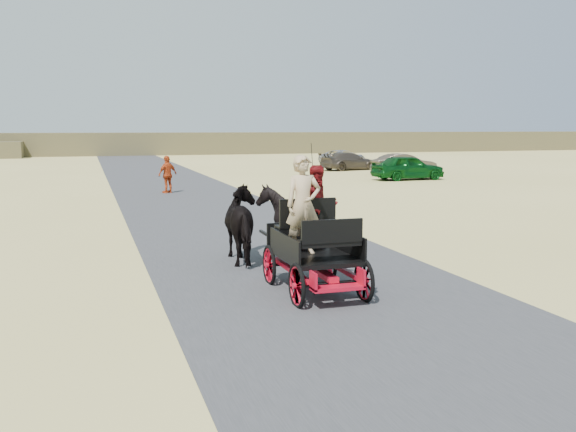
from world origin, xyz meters
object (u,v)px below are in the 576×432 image
object	(u,v)px
car_a	(408,167)
horse_left	(246,224)
car_d	(343,157)
carriage	(314,273)
horse_right	(292,222)
car_c	(349,161)
car_b	(404,164)
pedestrian	(168,174)

from	to	relation	value
car_a	horse_left	bearing A→B (deg)	140.62
car_a	car_d	bearing A→B (deg)	-11.63
carriage	horse_right	world-z (taller)	horse_right
carriage	car_c	world-z (taller)	car_c
carriage	horse_left	size ratio (longest dim) A/B	1.20
horse_right	car_c	xyz separation A→B (m)	(13.27, 28.06, -0.23)
carriage	car_b	distance (m)	29.75
carriage	pedestrian	distance (m)	18.80
horse_right	car_d	xyz separation A→B (m)	(15.67, 35.01, -0.27)
horse_left	car_d	world-z (taller)	horse_left
carriage	car_d	size ratio (longest dim) A/B	0.58
car_a	car_c	size ratio (longest dim) A/B	0.98
horse_left	horse_right	world-z (taller)	horse_right
car_b	car_c	size ratio (longest dim) A/B	0.95
pedestrian	car_c	size ratio (longest dim) A/B	0.40
car_a	car_b	bearing A→B (deg)	-26.96
horse_left	horse_right	xyz separation A→B (m)	(1.10, 0.00, 0.00)
carriage	car_d	distance (m)	41.32
horse_left	car_d	size ratio (longest dim) A/B	0.48
pedestrian	car_b	xyz separation A→B (m)	(15.61, 6.76, -0.19)
car_d	carriage	bearing A→B (deg)	134.27
horse_right	carriage	bearing A→B (deg)	79.61
car_b	car_d	xyz separation A→B (m)	(0.97, 12.46, -0.10)
pedestrian	car_b	bearing A→B (deg)	170.79
horse_left	car_d	distance (m)	38.82
carriage	horse_left	xyz separation A→B (m)	(-0.55, 3.00, 0.49)
car_a	horse_right	bearing A→B (deg)	142.79
horse_right	car_c	bearing A→B (deg)	-115.31
horse_left	horse_right	size ratio (longest dim) A/B	1.18
horse_left	car_a	world-z (taller)	horse_left
carriage	pedestrian	size ratio (longest dim) A/B	1.39
pedestrian	car_d	distance (m)	25.38
carriage	car_c	distance (m)	34.00
carriage	car_b	xyz separation A→B (m)	(15.24, 25.55, 0.31)
horse_left	car_b	bearing A→B (deg)	-125.01
horse_left	car_b	distance (m)	27.53
car_a	car_c	bearing A→B (deg)	-3.21
carriage	horse_right	xyz separation A→B (m)	(0.55, 3.00, 0.49)
carriage	horse_left	world-z (taller)	horse_left
horse_left	pedestrian	xyz separation A→B (m)	(0.19, 15.79, 0.02)
horse_right	car_b	bearing A→B (deg)	-123.09
car_a	car_d	distance (m)	15.98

